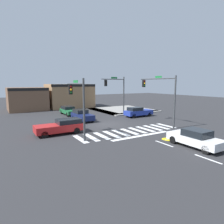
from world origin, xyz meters
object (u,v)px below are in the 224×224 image
traffic_signal_southwest (77,98)px  car_white (195,138)px  car_red (61,126)px  car_blue (138,112)px  traffic_signal_northeast (116,89)px  car_navy (82,115)px  car_green (69,110)px  traffic_signal_southeast (160,90)px

traffic_signal_southwest → car_white: traffic_signal_southwest is taller
traffic_signal_southwest → car_red: traffic_signal_southwest is taller
car_blue → traffic_signal_northeast: bearing=133.6°
traffic_signal_northeast → car_navy: size_ratio=1.41×
car_red → car_green: (4.79, 11.51, -0.05)m
traffic_signal_southwest → car_navy: traffic_signal_southwest is taller
traffic_signal_southeast → car_green: 15.55m
car_navy → car_red: (-4.61, -5.54, 0.00)m
traffic_signal_southwest → traffic_signal_southeast: size_ratio=0.91×
car_white → car_red: bearing=39.0°
car_navy → car_white: car_navy is taller
traffic_signal_southwest → car_white: size_ratio=1.25×
car_red → car_white: bearing=129.0°
car_navy → car_green: (0.18, 5.97, -0.05)m
car_green → car_white: size_ratio=1.03×
car_red → car_blue: bearing=-162.9°
car_white → car_navy: bearing=12.2°
traffic_signal_southwest → car_green: size_ratio=1.21×
traffic_signal_southeast → car_red: traffic_signal_southeast is taller
traffic_signal_southeast → car_red: size_ratio=1.30×
car_blue → car_red: bearing=-162.9°
traffic_signal_northeast → car_red: traffic_signal_northeast is taller
traffic_signal_southwest → traffic_signal_southeast: bearing=-88.9°
traffic_signal_northeast → traffic_signal_southwest: bearing=41.5°
car_white → traffic_signal_southeast: bearing=-25.8°
car_navy → car_green: bearing=178.2°
traffic_signal_southeast → car_red: 12.38m
car_navy → car_blue: bearing=80.2°
car_blue → traffic_signal_southeast: bearing=-103.8°
traffic_signal_southwest → car_blue: 14.00m
car_white → car_blue: bearing=-20.8°
traffic_signal_northeast → car_blue: 4.85m
traffic_signal_southwest → car_navy: 9.02m
car_blue → car_red: car_blue is taller
traffic_signal_southwest → traffic_signal_southeast: (10.71, 0.21, 0.47)m
car_navy → traffic_signal_southwest: bearing=-25.0°
traffic_signal_northeast → car_white: traffic_signal_northeast is taller
traffic_signal_southwest → car_red: (-1.01, 2.17, -3.00)m
traffic_signal_southwest → car_blue: bearing=-62.9°
car_red → car_white: size_ratio=1.05×
traffic_signal_northeast → car_white: (-2.90, -16.33, -3.46)m
car_blue → car_green: 11.23m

